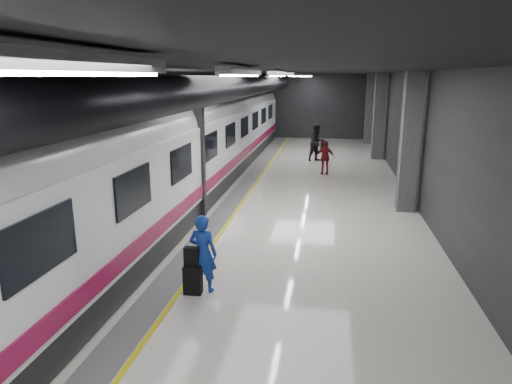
{
  "coord_description": "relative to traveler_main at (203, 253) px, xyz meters",
  "views": [
    {
      "loc": [
        1.98,
        -13.21,
        4.32
      ],
      "look_at": [
        0.1,
        -1.5,
        1.32
      ],
      "focal_mm": 32.0,
      "sensor_mm": 36.0,
      "label": 1
    }
  ],
  "objects": [
    {
      "name": "traveler_main",
      "position": [
        0.0,
        0.0,
        0.0
      ],
      "size": [
        0.66,
        0.49,
        1.64
      ],
      "primitive_type": "imported",
      "rotation": [
        0.0,
        0.0,
        2.97
      ],
      "color": "#183CB9",
      "rests_on": "ground"
    },
    {
      "name": "suitcase_main",
      "position": [
        -0.18,
        -0.18,
        -0.52
      ],
      "size": [
        0.38,
        0.25,
        0.6
      ],
      "primitive_type": "cube",
      "rotation": [
        0.0,
        0.0,
        0.04
      ],
      "color": "black",
      "rests_on": "ground"
    },
    {
      "name": "suitcase_far",
      "position": [
        2.19,
        18.76,
        -0.54
      ],
      "size": [
        0.45,
        0.37,
        0.56
      ],
      "primitive_type": "cube",
      "rotation": [
        0.0,
        0.0,
        0.37
      ],
      "color": "black",
      "rests_on": "ground"
    },
    {
      "name": "platform_hall",
      "position": [
        0.18,
        5.74,
        2.72
      ],
      "size": [
        10.02,
        40.02,
        4.51
      ],
      "color": "black",
      "rests_on": "ground"
    },
    {
      "name": "ground",
      "position": [
        0.47,
        4.78,
        -0.82
      ],
      "size": [
        40.0,
        40.0,
        0.0
      ],
      "primitive_type": "plane",
      "color": "silver",
      "rests_on": "ground"
    },
    {
      "name": "train",
      "position": [
        -2.78,
        4.78,
        1.25
      ],
      "size": [
        3.05,
        38.0,
        4.05
      ],
      "color": "black",
      "rests_on": "ground"
    },
    {
      "name": "shoulder_bag",
      "position": [
        -0.2,
        -0.15,
        -0.02
      ],
      "size": [
        0.3,
        0.17,
        0.39
      ],
      "primitive_type": "cube",
      "rotation": [
        0.0,
        0.0,
        0.03
      ],
      "color": "black",
      "rests_on": "suitcase_main"
    },
    {
      "name": "traveler_far_a",
      "position": [
        1.84,
        15.51,
        0.16
      ],
      "size": [
        1.2,
        1.16,
        1.95
      ],
      "primitive_type": "imported",
      "rotation": [
        0.0,
        0.0,
        0.65
      ],
      "color": "black",
      "rests_on": "ground"
    },
    {
      "name": "traveler_far_b",
      "position": [
        2.3,
        12.28,
        -0.06
      ],
      "size": [
        0.9,
        0.41,
        1.51
      ],
      "primitive_type": "imported",
      "rotation": [
        0.0,
        0.0,
        -0.05
      ],
      "color": "maroon",
      "rests_on": "ground"
    }
  ]
}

